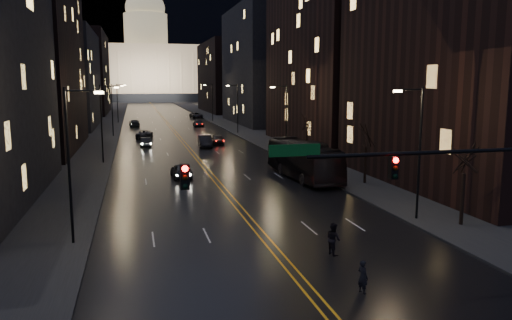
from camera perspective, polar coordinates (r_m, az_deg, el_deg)
ground at (r=22.58m, az=6.74°, el=-15.39°), size 900.00×900.00×0.00m
road at (r=149.72m, az=-10.92°, el=5.13°), size 20.00×320.00×0.02m
sidewalk_left at (r=149.68m, az=-16.30°, el=4.96°), size 8.00×320.00×0.16m
sidewalk_right at (r=151.05m, az=-5.59°, el=5.30°), size 8.00×320.00×0.16m
center_line at (r=149.72m, az=-10.92°, el=5.13°), size 0.62×320.00×0.01m
building_left_mid at (r=74.67m, az=-24.77°, el=11.69°), size 12.00×30.00×28.00m
building_left_far at (r=112.10m, az=-20.96°, el=8.64°), size 12.00×34.00×20.00m
building_left_dist at (r=159.87m, az=-18.87°, el=9.34°), size 12.00×40.00×24.00m
building_right_near at (r=48.49m, az=22.54°, el=11.43°), size 12.00×26.00×24.00m
building_right_tall at (r=75.46m, az=8.82°, el=16.15°), size 12.00×30.00×38.00m
building_right_mid at (r=114.87m, az=0.59°, el=10.70°), size 12.00×34.00×26.00m
building_right_dist at (r=161.76m, az=-3.67°, el=9.43°), size 12.00×40.00×22.00m
mountain_ridge at (r=405.90m, az=-7.18°, el=16.65°), size 520.00×60.00×130.00m
capitol at (r=269.47m, az=-12.34°, el=10.30°), size 90.00×50.00×58.50m
traffic_signal at (r=23.72m, az=20.48°, el=-1.77°), size 17.29×0.45×7.00m
streetlamp_right_near at (r=34.67m, az=17.97°, el=1.51°), size 2.13×0.25×9.00m
streetlamp_left_near at (r=29.75m, az=-20.29°, el=0.25°), size 2.13×0.25×9.00m
streetlamp_right_mid at (r=62.11m, az=3.32°, el=4.97°), size 2.13×0.25×9.00m
streetlamp_left_mid at (r=59.50m, az=-17.08°, el=4.43°), size 2.13×0.25×9.00m
streetlamp_right_far at (r=91.17m, az=-2.23°, el=6.20°), size 2.13×0.25×9.00m
streetlamp_left_far at (r=89.42m, az=-16.01°, el=5.82°), size 2.13×0.25×9.00m
streetlamp_right_dist at (r=120.70m, az=-5.09°, el=6.81°), size 2.13×0.25×9.00m
streetlamp_left_dist at (r=119.38m, az=-15.47°, el=6.51°), size 2.13×0.25×9.00m
tree_right_near at (r=34.32m, az=22.78°, el=0.25°), size 2.40×2.40×6.65m
tree_right_mid at (r=46.23m, az=12.47°, el=2.77°), size 2.40×2.40×6.65m
tree_right_far at (r=60.94m, az=5.84°, el=4.34°), size 2.40×2.40×6.65m
bus at (r=48.79m, az=5.39°, el=0.03°), size 3.68×13.16×3.63m
oncoming_car_a at (r=49.22m, az=-8.51°, el=-1.19°), size 2.02×4.57×1.53m
oncoming_car_b at (r=74.36m, az=-12.46°, el=2.02°), size 1.76×4.33×1.40m
oncoming_car_c at (r=85.62m, az=-12.63°, el=2.91°), size 3.11×5.54×1.46m
oncoming_car_d at (r=109.30m, az=-13.73°, el=4.11°), size 2.33×5.25×1.50m
receding_car_a at (r=72.64m, az=-5.84°, el=2.15°), size 2.10×5.26×1.70m
receding_car_b at (r=75.77m, az=-4.40°, el=2.38°), size 2.43×4.75×1.55m
receding_car_c at (r=105.97m, az=-6.60°, el=4.16°), size 2.17×5.09×1.46m
receding_car_d at (r=132.67m, az=-6.85°, el=5.10°), size 3.29×5.84×1.54m
pedestrian_a at (r=23.06m, az=12.11°, el=-12.93°), size 0.53×0.65×1.53m
pedestrian_b at (r=27.61m, az=8.83°, el=-8.89°), size 0.64×0.94×1.77m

